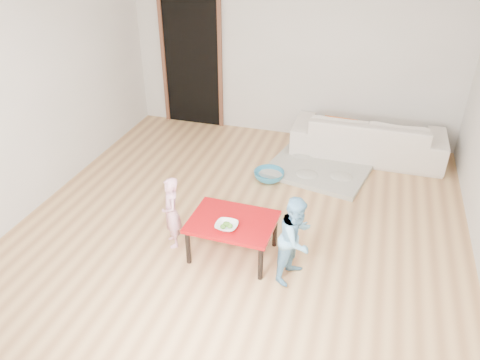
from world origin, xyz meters
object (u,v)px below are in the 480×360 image
at_px(sofa, 368,136).
at_px(child_pink, 171,213).
at_px(bowl, 227,226).
at_px(basin, 269,176).
at_px(child_blue, 296,239).
at_px(red_table, 233,237).

relative_size(sofa, child_pink, 2.62).
relative_size(bowl, basin, 0.55).
bearing_deg(child_blue, bowl, 109.92).
xyz_separation_m(red_table, bowl, (-0.01, -0.14, 0.24)).
bearing_deg(red_table, sofa, 66.10).
height_order(sofa, basin, sofa).
relative_size(child_pink, basin, 1.99).
distance_m(sofa, bowl, 3.08).
bearing_deg(child_pink, child_blue, 50.99).
bearing_deg(sofa, basin, 42.62).
height_order(child_blue, basin, child_blue).
relative_size(sofa, basin, 5.22).
bearing_deg(sofa, red_table, 66.25).
bearing_deg(bowl, sofa, 66.95).
xyz_separation_m(sofa, basin, (-1.19, -1.09, -0.25)).
distance_m(sofa, basin, 1.63).
bearing_deg(red_table, basin, 89.88).
height_order(sofa, child_blue, child_blue).
bearing_deg(bowl, basin, 89.44).
bearing_deg(sofa, child_pink, 55.67).
bearing_deg(child_blue, basin, 40.88).
bearing_deg(child_pink, red_table, 57.67).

